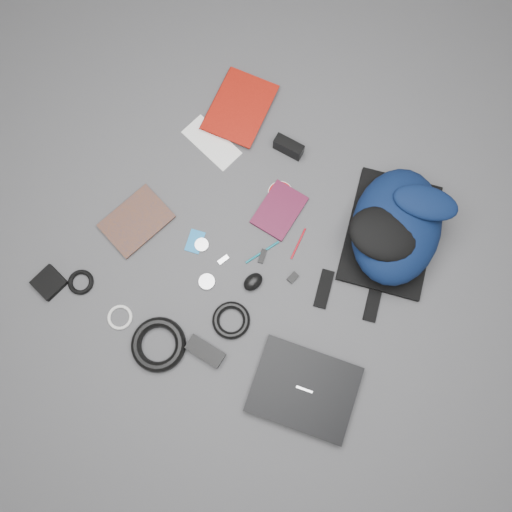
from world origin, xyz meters
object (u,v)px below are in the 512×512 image
Objects in this scene: textbook_red at (215,98)px; compact_camera at (289,147)px; mouse at (253,282)px; comic_book at (121,205)px; power_brick at (206,351)px; laptop at (304,389)px; dvd_case at (279,210)px; pouch at (49,283)px; backpack at (396,226)px.

compact_camera is at bearing -13.24° from textbook_red.
compact_camera is 1.49× the size of mouse.
compact_camera reaches higher than mouse.
power_brick is at bearing -11.59° from comic_book.
textbook_red is 3.76× the size of mouse.
laptop reaches higher than dvd_case.
dvd_case is at bearing 45.04° from comic_book.
comic_book is at bearing -149.98° from dvd_case.
textbook_red is 0.70m from mouse.
textbook_red is 3.00× the size of pouch.
backpack is 0.75m from power_brick.
backpack is at bearing 68.74° from mouse.
mouse reaches higher than pouch.
pouch is (-0.39, -0.87, -0.02)m from compact_camera.
textbook_red is at bearing 125.83° from laptop.
mouse is at bearing 87.32° from power_brick.
pouch is at bearing -119.54° from compact_camera.
laptop is at bearing -16.21° from mouse.
backpack is 0.40m from dvd_case.
backpack is 1.67× the size of textbook_red.
backpack is at bearing 78.82° from laptop.
mouse reaches higher than laptop.
pouch is at bearing -82.25° from comic_book.
mouse is (0.54, 0.04, 0.01)m from comic_book.
comic_book reaches higher than dvd_case.
comic_book is 0.36m from pouch.
backpack is at bearing -12.26° from compact_camera.
power_brick reaches higher than textbook_red.
pouch reaches higher than comic_book.
power_brick is (0.07, -0.54, 0.01)m from dvd_case.
pouch is at bearing -129.69° from dvd_case.
compact_camera reaches higher than dvd_case.
compact_camera is 0.85× the size of power_brick.
mouse reaches higher than dvd_case.
textbook_red is at bearing 172.61° from compact_camera.
comic_book is at bearing -130.81° from compact_camera.
laptop is 3.04× the size of compact_camera.
backpack reaches higher than power_brick.
power_brick is at bearing 11.71° from pouch.
dvd_case is at bearing -37.67° from textbook_red.
textbook_red is 0.49m from dvd_case.
mouse reaches higher than power_brick.
comic_book is 0.59m from power_brick.
compact_camera is (-0.10, 0.21, 0.02)m from dvd_case.
laptop is 0.89m from comic_book.
compact_camera reaches higher than power_brick.
backpack is 2.45× the size of dvd_case.
pouch is (-0.50, -0.66, 0.00)m from dvd_case.
compact_camera is (0.37, 0.51, 0.02)m from comic_book.
power_brick is at bearing -84.94° from dvd_case.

